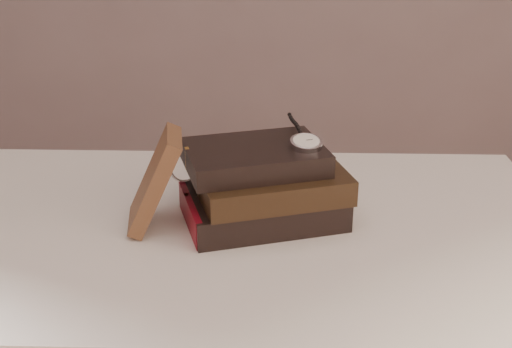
{
  "coord_description": "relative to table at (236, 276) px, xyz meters",
  "views": [
    {
      "loc": [
        0.06,
        -0.57,
        1.24
      ],
      "look_at": [
        0.03,
        0.37,
        0.82
      ],
      "focal_mm": 47.7,
      "sensor_mm": 36.0,
      "label": 1
    }
  ],
  "objects": [
    {
      "name": "eyeglasses",
      "position": [
        -0.06,
        0.07,
        0.16
      ],
      "size": [
        0.13,
        0.14,
        0.05
      ],
      "color": "silver",
      "rests_on": "book_stack"
    },
    {
      "name": "book_stack",
      "position": [
        0.04,
        0.02,
        0.15
      ],
      "size": [
        0.27,
        0.22,
        0.12
      ],
      "color": "black",
      "rests_on": "table"
    },
    {
      "name": "pocket_watch",
      "position": [
        0.1,
        0.03,
        0.22
      ],
      "size": [
        0.06,
        0.15,
        0.02
      ],
      "color": "silver",
      "rests_on": "book_stack"
    },
    {
      "name": "table",
      "position": [
        0.0,
        0.0,
        0.0
      ],
      "size": [
        1.0,
        0.6,
        0.75
      ],
      "color": "white",
      "rests_on": "ground"
    },
    {
      "name": "journal",
      "position": [
        -0.12,
        -0.01,
        0.17
      ],
      "size": [
        0.1,
        0.11,
        0.15
      ],
      "primitive_type": "cube",
      "rotation": [
        0.0,
        0.44,
        0.15
      ],
      "color": "#462A1B",
      "rests_on": "table"
    }
  ]
}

